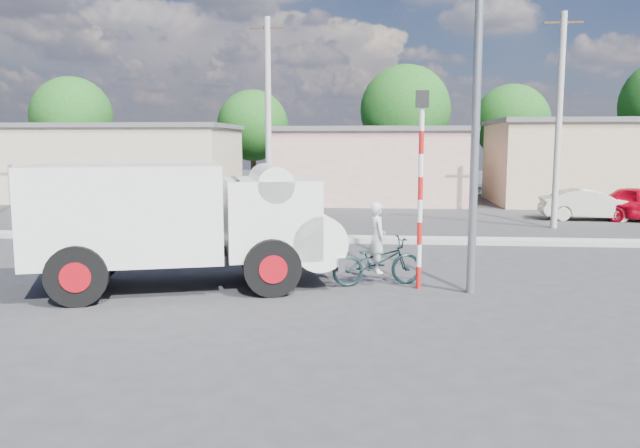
# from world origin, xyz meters

# --- Properties ---
(ground_plane) EXTENTS (120.00, 120.00, 0.00)m
(ground_plane) POSITION_xyz_m (0.00, 0.00, 0.00)
(ground_plane) COLOR #2C2C2E
(ground_plane) RESTS_ON ground
(median) EXTENTS (40.00, 0.80, 0.16)m
(median) POSITION_xyz_m (0.00, 8.00, 0.08)
(median) COLOR #99968E
(median) RESTS_ON ground
(truck) EXTENTS (7.12, 4.24, 2.77)m
(truck) POSITION_xyz_m (-1.94, 1.15, 1.54)
(truck) COLOR black
(truck) RESTS_ON ground
(bicycle) EXTENTS (2.23, 1.32, 1.11)m
(bicycle) POSITION_xyz_m (2.27, 1.77, 0.55)
(bicycle) COLOR #142828
(bicycle) RESTS_ON ground
(cyclist) EXTENTS (0.54, 0.68, 1.61)m
(cyclist) POSITION_xyz_m (2.27, 1.77, 0.81)
(cyclist) COLOR silver
(cyclist) RESTS_ON ground
(car_cream) EXTENTS (4.02, 1.59, 1.30)m
(car_cream) POSITION_xyz_m (11.16, 14.66, 0.65)
(car_cream) COLOR beige
(car_cream) RESTS_ON ground
(traffic_pole) EXTENTS (0.28, 0.18, 4.36)m
(traffic_pole) POSITION_xyz_m (3.20, 1.50, 2.59)
(traffic_pole) COLOR red
(traffic_pole) RESTS_ON ground
(streetlight) EXTENTS (2.34, 0.22, 9.00)m
(streetlight) POSITION_xyz_m (4.14, 1.20, 4.96)
(streetlight) COLOR slate
(streetlight) RESTS_ON ground
(building_row) EXTENTS (37.80, 7.30, 4.44)m
(building_row) POSITION_xyz_m (1.10, 22.00, 2.13)
(building_row) COLOR #C6B396
(building_row) RESTS_ON ground
(tree_row) EXTENTS (51.24, 7.43, 8.42)m
(tree_row) POSITION_xyz_m (7.45, 28.53, 4.96)
(tree_row) COLOR #38281E
(tree_row) RESTS_ON ground
(utility_poles) EXTENTS (35.40, 0.24, 8.00)m
(utility_poles) POSITION_xyz_m (3.25, 12.00, 4.07)
(utility_poles) COLOR #99968E
(utility_poles) RESTS_ON ground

